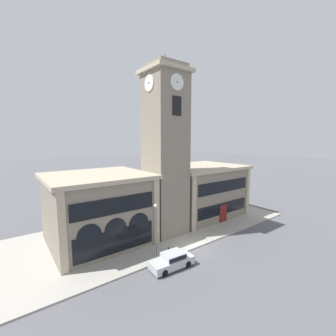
{
  "coord_description": "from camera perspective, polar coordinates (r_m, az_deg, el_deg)",
  "views": [
    {
      "loc": [
        -16.7,
        -17.22,
        12.14
      ],
      "look_at": [
        -1.25,
        3.45,
        8.88
      ],
      "focal_mm": 24.0,
      "sensor_mm": 36.0,
      "label": 1
    }
  ],
  "objects": [
    {
      "name": "town_hall_left_wing",
      "position": [
        28.2,
        -17.26,
        -9.66
      ],
      "size": [
        11.37,
        10.57,
        8.19
      ],
      "color": "gray",
      "rests_on": "ground_plane"
    },
    {
      "name": "town_hall_right_wing",
      "position": [
        37.03,
        8.01,
        -5.52
      ],
      "size": [
        13.24,
        10.57,
        8.02
      ],
      "color": "gray",
      "rests_on": "ground_plane"
    },
    {
      "name": "bollard",
      "position": [
        24.62,
        0.12,
        -20.57
      ],
      "size": [
        0.18,
        0.18,
        1.06
      ],
      "color": "black",
      "rests_on": "sidewalk_kerb"
    },
    {
      "name": "street_lamp",
      "position": [
        22.84,
        -3.13,
        -13.89
      ],
      "size": [
        0.36,
        0.36,
        5.75
      ],
      "color": "#4C4C51",
      "rests_on": "sidewalk_kerb"
    },
    {
      "name": "clock_tower",
      "position": [
        28.4,
        -0.7,
        4.12
      ],
      "size": [
        5.21,
        5.21,
        22.35
      ],
      "color": "gray",
      "rests_on": "ground_plane"
    },
    {
      "name": "parked_car_near",
      "position": [
        23.11,
        1.09,
        -22.32
      ],
      "size": [
        4.36,
        2.02,
        1.45
      ],
      "rotation": [
        0.0,
        0.0,
        3.08
      ],
      "color": "#B2B7C1",
      "rests_on": "ground_plane"
    },
    {
      "name": "sidewalk_kerb",
      "position": [
        32.3,
        -2.78,
        -14.75
      ],
      "size": [
        38.2,
        15.32,
        0.15
      ],
      "color": "#A39E93",
      "rests_on": "ground_plane"
    },
    {
      "name": "ground_plane",
      "position": [
        26.88,
        6.97,
        -19.7
      ],
      "size": [
        300.0,
        300.0,
        0.0
      ],
      "primitive_type": "plane",
      "color": "#56565B"
    }
  ]
}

